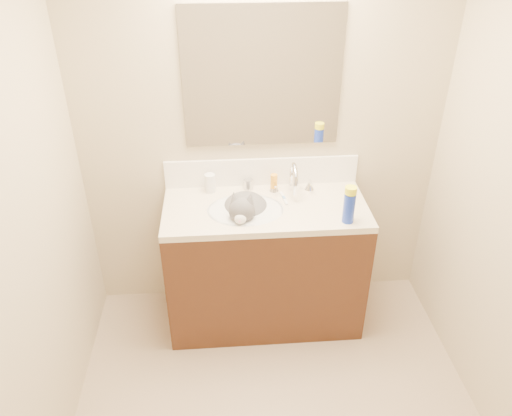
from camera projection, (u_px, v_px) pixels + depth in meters
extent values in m
cube|color=#BEAD8D|center=(262.00, 126.00, 2.96)|extent=(2.20, 0.04, 2.50)
cube|color=#402111|center=(265.00, 266.00, 3.16)|extent=(1.20, 0.55, 0.82)
cube|color=beige|center=(265.00, 209.00, 2.94)|extent=(1.20, 0.55, 0.04)
ellipsoid|color=silver|center=(246.00, 220.00, 2.93)|extent=(0.45, 0.36, 0.14)
cylinder|color=silver|center=(292.00, 182.00, 3.06)|extent=(0.04, 0.04, 0.11)
torus|color=silver|center=(294.00, 179.00, 2.98)|extent=(0.03, 0.20, 0.20)
cylinder|color=silver|center=(296.00, 190.00, 2.93)|extent=(0.03, 0.03, 0.06)
cone|color=silver|center=(274.00, 186.00, 3.07)|extent=(0.06, 0.06, 0.06)
cone|color=silver|center=(309.00, 185.00, 3.08)|extent=(0.06, 0.06, 0.06)
ellipsoid|color=#504E50|center=(246.00, 211.00, 2.97)|extent=(0.34, 0.37, 0.21)
ellipsoid|color=#504E50|center=(242.00, 210.00, 2.79)|extent=(0.17, 0.16, 0.14)
ellipsoid|color=#504E50|center=(244.00, 210.00, 2.87)|extent=(0.13, 0.13, 0.13)
cone|color=#504E50|center=(234.00, 197.00, 2.78)|extent=(0.08, 0.09, 0.09)
cone|color=#504E50|center=(250.00, 198.00, 2.77)|extent=(0.08, 0.08, 0.09)
ellipsoid|color=silver|center=(240.00, 219.00, 2.75)|extent=(0.08, 0.07, 0.06)
ellipsoid|color=silver|center=(243.00, 221.00, 2.87)|extent=(0.12, 0.09, 0.13)
sphere|color=pink|center=(240.00, 221.00, 2.73)|extent=(0.01, 0.01, 0.01)
cylinder|color=#504E50|center=(268.00, 223.00, 2.98)|extent=(0.05, 0.22, 0.04)
cube|color=white|center=(262.00, 172.00, 3.10)|extent=(1.20, 0.02, 0.18)
cube|color=white|center=(262.00, 78.00, 2.79)|extent=(0.90, 0.02, 0.80)
cylinder|color=white|center=(210.00, 183.00, 3.04)|extent=(0.07, 0.07, 0.12)
cylinder|color=#CD6422|center=(210.00, 185.00, 3.05)|extent=(0.06, 0.06, 0.04)
cylinder|color=#B7B7BC|center=(248.00, 184.00, 3.08)|extent=(0.07, 0.07, 0.07)
cylinder|color=orange|center=(274.00, 183.00, 3.06)|extent=(0.06, 0.06, 0.11)
cube|color=white|center=(284.00, 198.00, 2.99)|extent=(0.04, 0.15, 0.01)
cube|color=#5D8BC6|center=(284.00, 198.00, 2.99)|extent=(0.02, 0.03, 0.02)
cylinder|color=#1A35BA|center=(349.00, 208.00, 2.74)|extent=(0.08, 0.08, 0.18)
cylinder|color=yellow|center=(351.00, 190.00, 2.68)|extent=(0.08, 0.08, 0.04)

